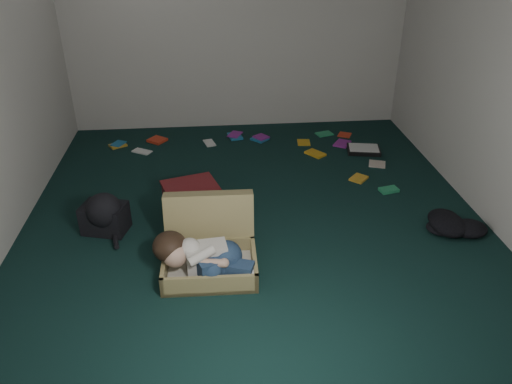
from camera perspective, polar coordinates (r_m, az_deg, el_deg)
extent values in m
plane|color=black|center=(4.42, -0.18, -3.02)|extent=(4.50, 4.50, 0.00)
plane|color=silver|center=(6.07, -2.27, 19.16)|extent=(4.50, 0.00, 4.50)
plane|color=silver|center=(1.84, 6.22, -5.88)|extent=(4.50, 0.00, 4.50)
plane|color=silver|center=(4.52, 26.63, 12.71)|extent=(0.00, 4.50, 4.50)
cube|color=#9A8A54|center=(3.75, -5.29, -8.35)|extent=(0.70, 0.51, 0.16)
cube|color=beige|center=(3.77, -5.26, -8.83)|extent=(0.64, 0.45, 0.02)
cube|color=#9A8A54|center=(3.91, -5.35, -3.55)|extent=(0.69, 0.23, 0.51)
cube|color=beige|center=(3.68, -5.66, -7.45)|extent=(0.31, 0.20, 0.22)
sphere|color=tan|center=(3.63, -9.23, -7.07)|extent=(0.19, 0.19, 0.19)
ellipsoid|color=black|center=(3.66, -9.83, -6.14)|extent=(0.25, 0.26, 0.21)
ellipsoid|color=navy|center=(3.68, -3.34, -7.29)|extent=(0.23, 0.26, 0.21)
cube|color=navy|center=(3.60, -4.57, -8.48)|extent=(0.28, 0.21, 0.14)
cube|color=navy|center=(3.61, -2.18, -8.80)|extent=(0.26, 0.19, 0.11)
sphere|color=white|center=(3.65, -0.71, -8.70)|extent=(0.11, 0.11, 0.11)
sphere|color=white|center=(3.60, -0.64, -9.50)|extent=(0.10, 0.10, 0.10)
cylinder|color=tan|center=(3.55, -4.93, -8.08)|extent=(0.18, 0.06, 0.07)
cube|color=#5D1216|center=(4.42, -7.41, -1.10)|extent=(0.51, 0.45, 0.29)
cube|color=#5D1216|center=(4.34, -7.54, 0.69)|extent=(0.54, 0.47, 0.02)
cube|color=black|center=(5.79, 12.20, 4.75)|extent=(0.40, 0.33, 0.05)
cube|color=white|center=(5.78, 12.22, 4.98)|extent=(0.36, 0.29, 0.01)
cube|color=gold|center=(6.02, -15.50, 5.15)|extent=(0.18, 0.13, 0.02)
cube|color=red|center=(6.05, -11.21, 5.78)|extent=(0.22, 0.21, 0.02)
cube|color=white|center=(5.90, -5.34, 5.63)|extent=(0.18, 0.21, 0.02)
cube|color=#1D6DA2|center=(5.97, 0.43, 6.06)|extent=(0.19, 0.21, 0.02)
cube|color=gold|center=(5.92, 5.48, 5.68)|extent=(0.22, 0.21, 0.02)
cube|color=#268E58|center=(6.18, 7.81, 6.60)|extent=(0.19, 0.15, 0.02)
cube|color=#8B238D|center=(5.94, 9.82, 5.49)|extent=(0.22, 0.22, 0.02)
cube|color=beige|center=(5.52, 13.68, 3.15)|extent=(0.16, 0.20, 0.02)
cube|color=gold|center=(5.16, 11.67, 1.51)|extent=(0.20, 0.22, 0.02)
cube|color=red|center=(6.20, 10.10, 6.48)|extent=(0.22, 0.20, 0.02)
cube|color=white|center=(5.80, -12.90, 4.56)|extent=(0.20, 0.16, 0.02)
cube|color=#1D6DA2|center=(6.06, -2.41, 6.37)|extent=(0.22, 0.22, 0.02)
cube|color=gold|center=(5.63, 6.79, 4.35)|extent=(0.15, 0.19, 0.02)
cube|color=#268E58|center=(5.01, 14.93, 0.18)|extent=(0.21, 0.22, 0.02)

